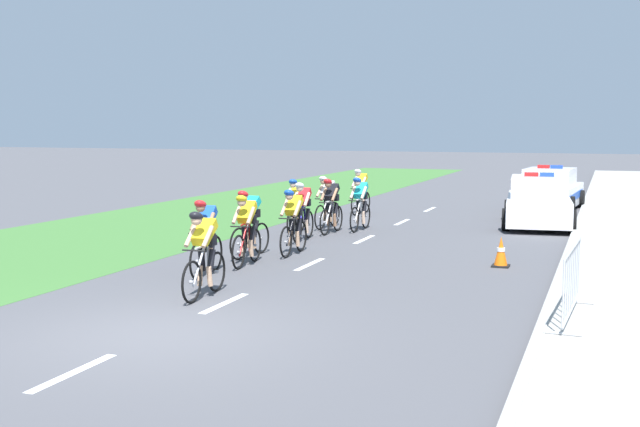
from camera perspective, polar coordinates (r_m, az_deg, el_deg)
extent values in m
plane|color=#4C4C51|center=(11.70, -11.50, -8.44)|extent=(160.00, 160.00, 0.00)
cube|color=#9E9E99|center=(23.81, 17.94, -0.97)|extent=(0.16, 60.00, 0.13)
cube|color=#3D7033|center=(27.04, -8.35, -0.02)|extent=(7.00, 60.00, 0.01)
cube|color=white|center=(10.18, -17.29, -10.84)|extent=(0.14, 1.60, 0.01)
cube|color=white|center=(13.46, -6.85, -6.40)|extent=(0.14, 1.60, 0.01)
cube|color=white|center=(17.05, -0.74, -3.66)|extent=(0.14, 1.60, 0.01)
cube|color=white|center=(20.79, 3.19, -1.86)|extent=(0.14, 1.60, 0.01)
cube|color=white|center=(24.61, 5.91, -0.61)|extent=(0.14, 1.60, 0.01)
cube|color=white|center=(28.48, 7.89, 0.30)|extent=(0.14, 1.60, 0.01)
torus|color=black|center=(13.45, -9.19, -4.88)|extent=(0.08, 0.73, 0.72)
cylinder|color=#99999E|center=(13.45, -9.19, -4.88)|extent=(0.06, 0.06, 0.06)
torus|color=black|center=(14.34, -7.43, -4.16)|extent=(0.08, 0.73, 0.72)
cylinder|color=#99999E|center=(14.34, -7.43, -4.16)|extent=(0.06, 0.06, 0.06)
cylinder|color=silver|center=(13.76, -8.41, -2.34)|extent=(0.07, 0.55, 0.04)
cylinder|color=silver|center=(13.65, -8.70, -3.79)|extent=(0.07, 0.48, 0.63)
cylinder|color=silver|center=(13.99, -8.04, -3.46)|extent=(0.04, 0.04, 0.65)
cylinder|color=black|center=(13.45, -9.04, -2.64)|extent=(0.42, 0.05, 0.03)
cube|color=black|center=(13.93, -8.06, -2.06)|extent=(0.11, 0.23, 0.05)
cube|color=yellow|center=(13.79, -8.29, -1.31)|extent=(0.31, 0.57, 0.45)
cube|color=black|center=(13.92, -8.08, -1.91)|extent=(0.29, 0.22, 0.18)
cylinder|color=black|center=(13.89, -7.81, -3.36)|extent=(0.12, 0.23, 0.40)
cylinder|color=tan|center=(13.86, -7.93, -4.48)|extent=(0.10, 0.16, 0.36)
cylinder|color=black|center=(13.96, -8.48, -3.31)|extent=(0.12, 0.17, 0.40)
cylinder|color=tan|center=(13.94, -8.60, -4.44)|extent=(0.10, 0.13, 0.36)
cylinder|color=tan|center=(13.54, -8.06, -1.67)|extent=(0.10, 0.40, 0.35)
cylinder|color=tan|center=(13.68, -9.28, -1.61)|extent=(0.10, 0.40, 0.35)
sphere|color=tan|center=(13.49, -8.85, -0.46)|extent=(0.19, 0.19, 0.19)
ellipsoid|color=black|center=(13.48, -8.87, -0.19)|extent=(0.25, 0.33, 0.24)
torus|color=black|center=(15.49, -8.81, -3.40)|extent=(0.13, 0.72, 0.72)
cylinder|color=#99999E|center=(15.49, -8.81, -3.40)|extent=(0.07, 0.07, 0.06)
torus|color=black|center=(16.41, -7.50, -2.83)|extent=(0.13, 0.72, 0.72)
cylinder|color=#99999E|center=(16.41, -7.50, -2.83)|extent=(0.07, 0.07, 0.06)
cylinder|color=silver|center=(15.82, -8.23, -1.21)|extent=(0.10, 0.55, 0.04)
cylinder|color=silver|center=(15.71, -8.45, -2.47)|extent=(0.10, 0.48, 0.63)
cylinder|color=silver|center=(16.05, -7.95, -2.20)|extent=(0.04, 0.04, 0.65)
cylinder|color=black|center=(15.50, -8.71, -1.45)|extent=(0.42, 0.08, 0.03)
cube|color=black|center=(16.00, -7.97, -0.98)|extent=(0.13, 0.23, 0.05)
cube|color=blue|center=(15.86, -8.15, -0.32)|extent=(0.34, 0.57, 0.47)
cube|color=black|center=(15.99, -7.99, -0.84)|extent=(0.30, 0.23, 0.18)
cylinder|color=black|center=(15.96, -7.73, -2.10)|extent=(0.14, 0.23, 0.40)
cylinder|color=#9E7051|center=(15.92, -7.82, -3.08)|extent=(0.11, 0.16, 0.36)
cylinder|color=black|center=(16.02, -8.33, -2.08)|extent=(0.13, 0.18, 0.40)
cylinder|color=#9E7051|center=(15.99, -8.42, -3.05)|extent=(0.10, 0.13, 0.36)
cylinder|color=#9E7051|center=(15.61, -7.89, -0.61)|extent=(0.12, 0.41, 0.35)
cylinder|color=#9E7051|center=(15.73, -8.97, -0.57)|extent=(0.12, 0.41, 0.35)
sphere|color=#9E7051|center=(15.56, -8.56, 0.43)|extent=(0.19, 0.19, 0.19)
ellipsoid|color=red|center=(15.55, -8.58, 0.67)|extent=(0.27, 0.34, 0.24)
torus|color=black|center=(16.47, -5.87, -2.78)|extent=(0.10, 0.73, 0.72)
cylinder|color=#99999E|center=(16.47, -5.87, -2.78)|extent=(0.06, 0.06, 0.06)
torus|color=black|center=(17.40, -4.68, -2.28)|extent=(0.10, 0.73, 0.72)
cylinder|color=#99999E|center=(17.40, -4.68, -2.28)|extent=(0.06, 0.06, 0.06)
cylinder|color=#B21919|center=(16.81, -5.34, -0.73)|extent=(0.08, 0.55, 0.04)
cylinder|color=#B21919|center=(16.69, -5.54, -1.91)|extent=(0.08, 0.48, 0.63)
cylinder|color=#B21919|center=(17.04, -5.09, -1.67)|extent=(0.04, 0.04, 0.65)
cylinder|color=black|center=(16.49, -5.77, -0.95)|extent=(0.42, 0.06, 0.03)
cube|color=black|center=(16.99, -5.10, -0.52)|extent=(0.12, 0.23, 0.05)
cube|color=yellow|center=(16.85, -5.26, 0.11)|extent=(0.32, 0.56, 0.46)
cube|color=black|center=(16.98, -5.12, -0.39)|extent=(0.30, 0.22, 0.18)
cylinder|color=black|center=(16.95, -4.88, -1.57)|extent=(0.13, 0.23, 0.40)
cylinder|color=tan|center=(16.91, -4.96, -2.50)|extent=(0.10, 0.16, 0.36)
cylinder|color=black|center=(17.01, -5.45, -1.55)|extent=(0.12, 0.18, 0.40)
cylinder|color=tan|center=(16.97, -5.53, -2.47)|extent=(0.10, 0.13, 0.36)
cylinder|color=tan|center=(16.60, -5.00, -0.16)|extent=(0.11, 0.41, 0.35)
cylinder|color=tan|center=(16.72, -6.03, -0.13)|extent=(0.11, 0.41, 0.35)
sphere|color=tan|center=(16.55, -5.63, 0.82)|extent=(0.19, 0.19, 0.19)
ellipsoid|color=yellow|center=(16.54, -5.65, 1.04)|extent=(0.26, 0.33, 0.24)
torus|color=black|center=(17.82, -2.46, -2.06)|extent=(0.06, 0.72, 0.72)
cylinder|color=#99999E|center=(17.82, -2.46, -2.06)|extent=(0.06, 0.06, 0.06)
torus|color=black|center=(18.75, -1.36, -1.64)|extent=(0.06, 0.72, 0.72)
cylinder|color=#99999E|center=(18.75, -1.36, -1.64)|extent=(0.06, 0.06, 0.06)
cylinder|color=black|center=(18.17, -1.96, -0.19)|extent=(0.05, 0.55, 0.04)
cylinder|color=black|center=(18.04, -2.15, -1.27)|extent=(0.05, 0.48, 0.63)
cylinder|color=black|center=(18.39, -1.74, -1.06)|extent=(0.04, 0.04, 0.65)
cylinder|color=black|center=(17.84, -2.35, -0.37)|extent=(0.42, 0.04, 0.03)
cube|color=black|center=(18.35, -1.74, 0.01)|extent=(0.11, 0.22, 0.05)
cube|color=yellow|center=(18.21, -1.88, 0.59)|extent=(0.29, 0.56, 0.45)
cube|color=black|center=(18.33, -1.75, 0.13)|extent=(0.29, 0.21, 0.18)
cylinder|color=black|center=(18.30, -1.54, -0.97)|extent=(0.12, 0.23, 0.40)
cylinder|color=tan|center=(18.26, -1.62, -1.82)|extent=(0.09, 0.16, 0.36)
cylinder|color=black|center=(18.36, -2.06, -0.95)|extent=(0.11, 0.17, 0.40)
cylinder|color=tan|center=(18.32, -2.15, -1.80)|extent=(0.09, 0.12, 0.36)
cylinder|color=tan|center=(17.96, -1.64, 0.35)|extent=(0.09, 0.40, 0.35)
cylinder|color=tan|center=(18.07, -2.59, 0.38)|extent=(0.09, 0.40, 0.35)
sphere|color=tan|center=(17.91, -2.22, 1.26)|extent=(0.19, 0.19, 0.19)
ellipsoid|color=blue|center=(17.89, -2.23, 1.47)|extent=(0.24, 0.32, 0.24)
torus|color=black|center=(17.63, -5.86, -2.18)|extent=(0.11, 0.72, 0.72)
cylinder|color=#99999E|center=(17.63, -5.86, -2.18)|extent=(0.07, 0.07, 0.06)
torus|color=black|center=(18.48, -4.24, -1.77)|extent=(0.11, 0.72, 0.72)
cylinder|color=#99999E|center=(18.48, -4.24, -1.77)|extent=(0.07, 0.07, 0.06)
cylinder|color=silver|center=(17.94, -5.13, -0.29)|extent=(0.09, 0.55, 0.04)
cylinder|color=silver|center=(17.83, -5.41, -1.38)|extent=(0.09, 0.48, 0.63)
cylinder|color=silver|center=(18.15, -4.80, -1.18)|extent=(0.04, 0.04, 0.65)
cylinder|color=black|center=(17.64, -5.71, -0.47)|extent=(0.42, 0.07, 0.03)
cube|color=black|center=(18.11, -4.81, -0.10)|extent=(0.12, 0.23, 0.05)
cube|color=#19B2B7|center=(17.98, -5.02, 0.50)|extent=(0.33, 0.56, 0.47)
cube|color=black|center=(18.09, -4.83, 0.02)|extent=(0.30, 0.23, 0.18)
cylinder|color=black|center=(18.05, -4.65, -1.09)|extent=(0.13, 0.23, 0.40)
cylinder|color=tan|center=(18.01, -4.77, -1.95)|extent=(0.10, 0.16, 0.36)
cylinder|color=black|center=(18.14, -5.14, -1.06)|extent=(0.13, 0.18, 0.40)
cylinder|color=tan|center=(18.10, -5.26, -1.92)|extent=(0.10, 0.13, 0.36)
cylinder|color=tan|center=(17.72, -4.92, 0.25)|extent=(0.11, 0.41, 0.35)
cylinder|color=tan|center=(17.88, -5.81, 0.29)|extent=(0.11, 0.41, 0.35)
sphere|color=tan|center=(17.70, -5.52, 1.18)|extent=(0.19, 0.19, 0.19)
ellipsoid|color=red|center=(17.69, -5.54, 1.39)|extent=(0.26, 0.34, 0.24)
torus|color=black|center=(20.02, -1.65, -1.13)|extent=(0.09, 0.73, 0.72)
cylinder|color=#99999E|center=(20.02, -1.65, -1.13)|extent=(0.06, 0.06, 0.06)
torus|color=black|center=(20.97, -0.79, -0.79)|extent=(0.09, 0.73, 0.72)
cylinder|color=#99999E|center=(20.97, -0.79, -0.79)|extent=(0.06, 0.06, 0.06)
cylinder|color=#1E1E99|center=(20.39, -1.26, 0.53)|extent=(0.07, 0.55, 0.04)
cylinder|color=#1E1E99|center=(20.26, -1.41, -0.43)|extent=(0.07, 0.48, 0.63)
cylinder|color=#1E1E99|center=(20.61, -1.09, -0.26)|extent=(0.04, 0.04, 0.65)
cylinder|color=black|center=(20.06, -1.57, 0.37)|extent=(0.42, 0.05, 0.03)
cube|color=black|center=(20.57, -1.09, 0.69)|extent=(0.11, 0.23, 0.05)
cube|color=red|center=(20.43, -1.20, 1.22)|extent=(0.31, 0.57, 0.45)
cube|color=black|center=(20.56, -1.10, 0.80)|extent=(0.29, 0.22, 0.18)
cylinder|color=black|center=(20.52, -0.90, -0.18)|extent=(0.12, 0.23, 0.40)
cylinder|color=beige|center=(20.48, -0.97, -0.94)|extent=(0.10, 0.16, 0.36)
cylinder|color=black|center=(20.57, -1.38, -0.16)|extent=(0.12, 0.17, 0.40)
cylinder|color=beige|center=(20.53, -1.45, -0.92)|extent=(0.10, 0.13, 0.36)
cylinder|color=beige|center=(20.19, -0.95, 1.01)|extent=(0.10, 0.41, 0.35)
cylinder|color=beige|center=(20.29, -1.81, 1.03)|extent=(0.10, 0.41, 0.35)
sphere|color=beige|center=(20.13, -1.46, 1.82)|extent=(0.19, 0.19, 0.19)
ellipsoid|color=white|center=(20.12, -1.47, 2.01)|extent=(0.25, 0.33, 0.24)
torus|color=black|center=(22.56, 0.00, -0.29)|extent=(0.11, 0.73, 0.72)
cylinder|color=#99999E|center=(22.56, 0.00, -0.29)|extent=(0.07, 0.07, 0.06)
torus|color=black|center=(23.47, 1.04, -0.03)|extent=(0.11, 0.73, 0.72)
cylinder|color=#99999E|center=(23.47, 1.04, -0.03)|extent=(0.07, 0.07, 0.06)
cylinder|color=white|center=(22.92, 0.48, 1.17)|extent=(0.08, 0.55, 0.04)
cylinder|color=white|center=(22.79, 0.30, 0.32)|extent=(0.08, 0.48, 0.63)
cylinder|color=white|center=(23.13, 0.69, 0.46)|extent=(0.04, 0.04, 0.65)
cylinder|color=black|center=(22.60, 0.11, 1.04)|extent=(0.42, 0.06, 0.03)
cube|color=black|center=(23.09, 0.69, 1.31)|extent=(0.12, 0.23, 0.05)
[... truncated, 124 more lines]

